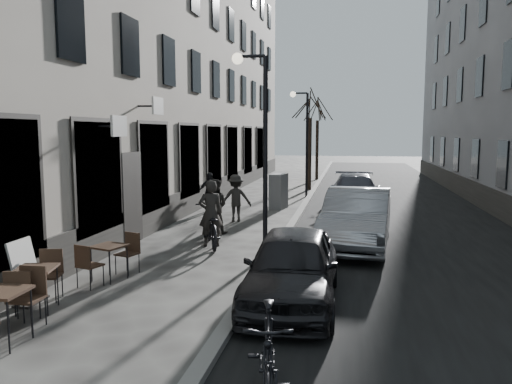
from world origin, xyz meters
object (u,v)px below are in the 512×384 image
(car_far, at_px, (355,192))
(tree_far, at_px, (318,109))
(bistro_set_a, at_px, (2,312))
(moped, at_px, (268,358))
(car_near, at_px, (292,267))
(sign_board, at_px, (27,277))
(utility_cabinet, at_px, (279,191))
(pedestrian_far, at_px, (210,192))
(streetlamp_near, at_px, (259,132))
(bistro_set_c, at_px, (109,259))
(bicycle, at_px, (211,226))
(bistro_set_b, at_px, (37,284))
(streetlamp_far, at_px, (303,132))
(pedestrian_mid, at_px, (236,198))
(car_mid, at_px, (357,218))
(tree_near, at_px, (310,104))
(pedestrian_near, at_px, (215,206))

(car_far, bearing_deg, tree_far, 99.92)
(bistro_set_a, relative_size, moped, 0.89)
(car_near, bearing_deg, sign_board, -170.71)
(utility_cabinet, bearing_deg, pedestrian_far, -143.37)
(bistro_set_a, distance_m, pedestrian_far, 12.65)
(sign_board, distance_m, pedestrian_far, 10.93)
(streetlamp_near, xyz_separation_m, bistro_set_c, (-2.76, -2.61, -2.70))
(bistro_set_a, xyz_separation_m, bicycle, (1.27, 6.82, 0.06))
(utility_cabinet, xyz_separation_m, car_near, (1.88, -11.32, -0.03))
(streetlamp_near, bearing_deg, bistro_set_b, -124.59)
(streetlamp_far, relative_size, car_far, 1.05)
(bistro_set_c, distance_m, pedestrian_far, 9.34)
(pedestrian_mid, distance_m, car_mid, 5.19)
(tree_near, height_order, car_mid, tree_near)
(pedestrian_mid, bearing_deg, bicycle, 77.76)
(bistro_set_c, relative_size, car_near, 0.39)
(streetlamp_far, bearing_deg, car_mid, -76.62)
(utility_cabinet, distance_m, car_mid, 7.09)
(bicycle, bearing_deg, pedestrian_far, -95.35)
(tree_near, distance_m, car_far, 7.97)
(bistro_set_c, xyz_separation_m, sign_board, (-0.84, -1.60, 0.02))
(bistro_set_a, bearing_deg, tree_near, 79.84)
(tree_near, relative_size, bistro_set_c, 3.60)
(tree_near, relative_size, sign_board, 4.79)
(bistro_set_c, bearing_deg, pedestrian_near, 96.80)
(car_near, bearing_deg, bistro_set_b, -165.22)
(pedestrian_far, bearing_deg, bistro_set_c, -121.85)
(pedestrian_near, bearing_deg, pedestrian_mid, -97.74)
(tree_far, xyz_separation_m, bistro_set_c, (-2.84, -23.61, -4.20))
(bistro_set_a, distance_m, bistro_set_c, 3.32)
(bicycle, height_order, car_near, car_near)
(bistro_set_b, relative_size, car_near, 0.40)
(sign_board, bearing_deg, pedestrian_mid, 76.36)
(tree_far, distance_m, car_near, 24.69)
(tree_near, distance_m, pedestrian_mid, 11.10)
(tree_far, height_order, car_far, tree_far)
(tree_far, height_order, pedestrian_near, tree_far)
(utility_cabinet, xyz_separation_m, pedestrian_mid, (-1.05, -3.25, 0.11))
(tree_far, bearing_deg, car_far, -79.12)
(streetlamp_far, xyz_separation_m, bistro_set_b, (-3.15, -16.57, -2.68))
(car_far, bearing_deg, car_near, -96.86)
(bicycle, bearing_deg, bistro_set_b, 51.55)
(pedestrian_near, height_order, pedestrian_far, pedestrian_near)
(car_near, relative_size, car_far, 0.84)
(tree_far, bearing_deg, sign_board, -98.30)
(bistro_set_b, xyz_separation_m, utility_cabinet, (2.52, 12.55, 0.24))
(pedestrian_far, bearing_deg, moped, -105.91)
(sign_board, height_order, utility_cabinet, utility_cabinet)
(pedestrian_near, bearing_deg, car_mid, 164.35)
(car_mid, bearing_deg, moped, -91.99)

